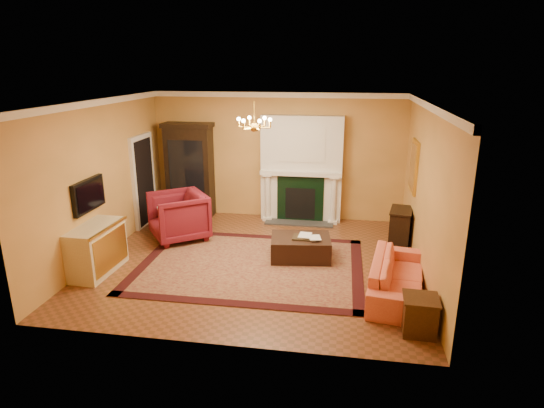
% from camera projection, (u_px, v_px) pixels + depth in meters
% --- Properties ---
extents(floor, '(6.00, 5.50, 0.02)m').
position_uv_depth(floor, '(256.00, 261.00, 8.71)').
color(floor, brown).
rests_on(floor, ground).
extents(ceiling, '(6.00, 5.50, 0.02)m').
position_uv_depth(ceiling, '(254.00, 101.00, 7.82)').
color(ceiling, silver).
rests_on(ceiling, wall_back).
extents(wall_back, '(6.00, 0.02, 3.00)m').
position_uv_depth(wall_back, '(277.00, 156.00, 10.87)').
color(wall_back, '#D89A4D').
rests_on(wall_back, floor).
extents(wall_front, '(6.00, 0.02, 3.00)m').
position_uv_depth(wall_front, '(212.00, 241.00, 5.66)').
color(wall_front, '#D89A4D').
rests_on(wall_front, floor).
extents(wall_left, '(0.02, 5.50, 3.00)m').
position_uv_depth(wall_left, '(102.00, 179.00, 8.72)').
color(wall_left, '#D89A4D').
rests_on(wall_left, floor).
extents(wall_right, '(0.02, 5.50, 3.00)m').
position_uv_depth(wall_right, '(427.00, 192.00, 7.81)').
color(wall_right, '#D89A4D').
rests_on(wall_right, floor).
extents(fireplace, '(1.90, 0.70, 2.50)m').
position_uv_depth(fireplace, '(301.00, 171.00, 10.69)').
color(fireplace, silver).
rests_on(fireplace, wall_back).
extents(crown_molding, '(6.00, 5.50, 0.12)m').
position_uv_depth(crown_molding, '(264.00, 101.00, 8.75)').
color(crown_molding, white).
rests_on(crown_molding, ceiling).
extents(doorway, '(0.08, 1.05, 2.10)m').
position_uv_depth(doorway, '(144.00, 181.00, 10.45)').
color(doorway, silver).
rests_on(doorway, wall_left).
extents(tv_panel, '(0.09, 0.95, 0.58)m').
position_uv_depth(tv_panel, '(89.00, 195.00, 8.19)').
color(tv_panel, black).
rests_on(tv_panel, wall_left).
extents(gilt_mirror, '(0.06, 0.76, 1.05)m').
position_uv_depth(gilt_mirror, '(414.00, 167.00, 9.09)').
color(gilt_mirror, gold).
rests_on(gilt_mirror, wall_right).
extents(chandelier, '(0.63, 0.55, 0.53)m').
position_uv_depth(chandelier, '(254.00, 124.00, 7.94)').
color(chandelier, gold).
rests_on(chandelier, ceiling).
extents(oriental_rug, '(4.16, 3.13, 0.02)m').
position_uv_depth(oriental_rug, '(251.00, 265.00, 8.52)').
color(oriental_rug, '#4C1013').
rests_on(oriental_rug, floor).
extents(china_cabinet, '(1.09, 0.50, 2.19)m').
position_uv_depth(china_cabinet, '(190.00, 172.00, 11.06)').
color(china_cabinet, black).
rests_on(china_cabinet, floor).
extents(wingback_armchair, '(1.47, 1.48, 1.12)m').
position_uv_depth(wingback_armchair, '(178.00, 214.00, 9.66)').
color(wingback_armchair, maroon).
rests_on(wingback_armchair, floor).
extents(pedestal_table, '(0.39, 0.39, 0.71)m').
position_uv_depth(pedestal_table, '(167.00, 220.00, 9.77)').
color(pedestal_table, black).
rests_on(pedestal_table, floor).
extents(commode, '(0.60, 1.20, 0.88)m').
position_uv_depth(commode, '(96.00, 249.00, 8.13)').
color(commode, beige).
rests_on(commode, floor).
extents(coral_sofa, '(0.90, 2.13, 0.81)m').
position_uv_depth(coral_sofa, '(398.00, 271.00, 7.37)').
color(coral_sofa, '#DD6B46').
rests_on(coral_sofa, floor).
extents(end_table, '(0.46, 0.46, 0.52)m').
position_uv_depth(end_table, '(420.00, 316.00, 6.31)').
color(end_table, '#3C2210').
rests_on(end_table, floor).
extents(console_table, '(0.50, 0.74, 0.76)m').
position_uv_depth(console_table, '(400.00, 229.00, 9.32)').
color(console_table, black).
rests_on(console_table, floor).
extents(leather_ottoman, '(1.22, 0.95, 0.42)m').
position_uv_depth(leather_ottoman, '(301.00, 247.00, 8.77)').
color(leather_ottoman, black).
rests_on(leather_ottoman, oriental_rug).
extents(ottoman_tray, '(0.43, 0.34, 0.03)m').
position_uv_depth(ottoman_tray, '(304.00, 237.00, 8.66)').
color(ottoman_tray, black).
rests_on(ottoman_tray, leather_ottoman).
extents(book_a, '(0.23, 0.05, 0.31)m').
position_uv_depth(book_a, '(299.00, 228.00, 8.66)').
color(book_a, gray).
rests_on(book_a, ottoman_tray).
extents(book_b, '(0.21, 0.06, 0.29)m').
position_uv_depth(book_b, '(309.00, 231.00, 8.52)').
color(book_b, gray).
rests_on(book_b, ottoman_tray).
extents(topiary_left, '(0.14, 0.14, 0.38)m').
position_uv_depth(topiary_left, '(272.00, 161.00, 10.68)').
color(topiary_left, tan).
rests_on(topiary_left, fireplace).
extents(topiary_right, '(0.16, 0.16, 0.44)m').
position_uv_depth(topiary_right, '(333.00, 161.00, 10.46)').
color(topiary_right, tan).
rests_on(topiary_right, fireplace).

